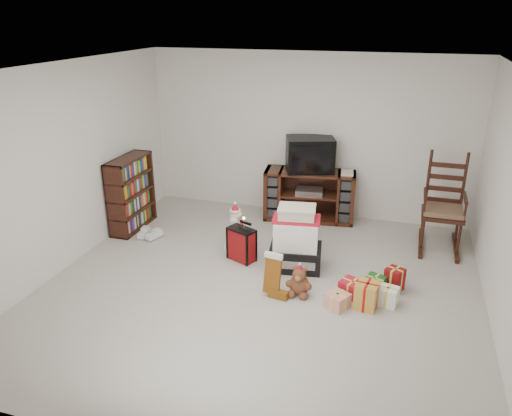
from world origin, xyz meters
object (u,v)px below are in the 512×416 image
at_px(tv_stand, 309,195).
at_px(sneaker_pair, 149,235).
at_px(mrs_claus_figurine, 236,232).
at_px(bookshelf, 131,195).
at_px(rocking_chair, 442,214).
at_px(gift_pile, 296,242).
at_px(red_suitcase, 242,244).
at_px(teddy_bear, 299,282).
at_px(santa_figurine, 300,234).
at_px(crt_television, 310,154).
at_px(gift_cluster, 369,290).

xyz_separation_m(tv_stand, sneaker_pair, (-2.04, -1.38, -0.34)).
bearing_deg(sneaker_pair, mrs_claus_figurine, 6.36).
xyz_separation_m(bookshelf, mrs_claus_figurine, (1.71, -0.25, -0.26)).
distance_m(rocking_chair, mrs_claus_figurine, 2.82).
xyz_separation_m(rocking_chair, gift_pile, (-1.75, -1.20, -0.11)).
xyz_separation_m(red_suitcase, sneaker_pair, (-1.49, 0.26, -0.18)).
bearing_deg(bookshelf, rocking_chair, 9.05).
relative_size(gift_pile, red_suitcase, 1.53).
relative_size(tv_stand, red_suitcase, 2.70).
bearing_deg(teddy_bear, tv_stand, 98.81).
height_order(santa_figurine, sneaker_pair, santa_figurine).
xyz_separation_m(red_suitcase, teddy_bear, (0.90, -0.60, -0.07)).
bearing_deg(crt_television, sneaker_pair, -163.97).
bearing_deg(red_suitcase, santa_figurine, 62.71).
xyz_separation_m(gift_cluster, crt_television, (-1.14, 2.12, 0.92)).
xyz_separation_m(bookshelf, red_suitcase, (1.89, -0.53, -0.29)).
distance_m(red_suitcase, sneaker_pair, 1.52).
relative_size(red_suitcase, gift_cluster, 0.56).
height_order(teddy_bear, sneaker_pair, teddy_bear).
xyz_separation_m(gift_pile, red_suitcase, (-0.71, -0.02, -0.13)).
relative_size(bookshelf, mrs_claus_figurine, 1.61).
distance_m(mrs_claus_figurine, gift_cluster, 2.01).
bearing_deg(red_suitcase, teddy_bear, -10.05).
height_order(bookshelf, mrs_claus_figurine, bookshelf).
relative_size(teddy_bear, gift_cluster, 0.37).
relative_size(gift_pile, santa_figurine, 1.31).
bearing_deg(bookshelf, teddy_bear, -22.17).
bearing_deg(sneaker_pair, gift_pile, -1.07).
distance_m(mrs_claus_figurine, crt_television, 1.72).
bearing_deg(crt_television, teddy_bear, -99.29).
xyz_separation_m(rocking_chair, gift_cluster, (-0.79, -1.70, -0.35)).
xyz_separation_m(mrs_claus_figurine, gift_cluster, (1.86, -0.76, -0.14)).
relative_size(mrs_claus_figurine, crt_television, 0.83).
height_order(tv_stand, red_suitcase, tv_stand).
distance_m(rocking_chair, red_suitcase, 2.76).
bearing_deg(tv_stand, teddy_bear, -88.43).
xyz_separation_m(tv_stand, teddy_bear, (0.35, -2.24, -0.24)).
relative_size(bookshelf, sneaker_pair, 3.22).
height_order(teddy_bear, santa_figurine, santa_figurine).
bearing_deg(tv_stand, bookshelf, -162.96).
bearing_deg(mrs_claus_figurine, gift_pile, -16.56).
relative_size(mrs_claus_figurine, gift_cluster, 0.72).
distance_m(rocking_chair, crt_television, 2.06).
xyz_separation_m(rocking_chair, mrs_claus_figurine, (-2.65, -0.94, -0.20)).
xyz_separation_m(tv_stand, bookshelf, (-2.44, -1.10, 0.13)).
distance_m(santa_figurine, mrs_claus_figurine, 0.87).
distance_m(teddy_bear, crt_television, 2.45).
relative_size(rocking_chair, teddy_bear, 3.87).
height_order(mrs_claus_figurine, sneaker_pair, mrs_claus_figurine).
bearing_deg(mrs_claus_figurine, teddy_bear, -39.45).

